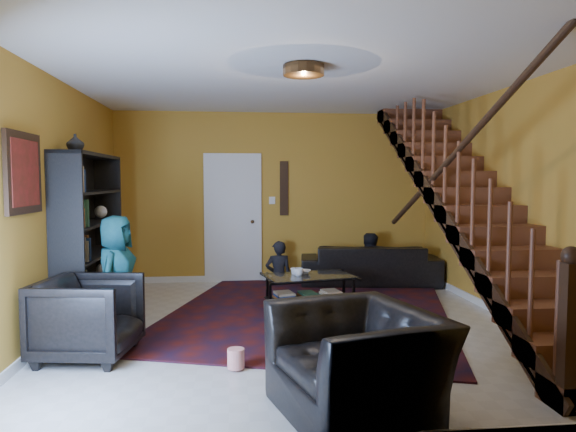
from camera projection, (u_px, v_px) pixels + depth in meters
name	position (u px, v px, depth m)	size (l,w,h in m)	color
floor	(294.00, 326.00, 5.91)	(5.50, 5.50, 0.00)	beige
room	(187.00, 298.00, 7.09)	(5.50, 5.50, 5.50)	#C1842B
staircase	(473.00, 205.00, 6.03)	(0.95, 5.02, 3.18)	brown
bookshelf	(91.00, 240.00, 6.19)	(0.35, 1.80, 2.00)	black
door	(233.00, 220.00, 8.47)	(0.82, 0.05, 2.05)	silver
framed_picture	(23.00, 173.00, 4.63)	(0.04, 0.74, 0.74)	maroon
wall_hanging	(284.00, 188.00, 8.53)	(0.14, 0.03, 0.90)	black
ceiling_fixture	(304.00, 70.00, 4.93)	(0.40, 0.40, 0.10)	#3F2814
rug	(308.00, 314.00, 6.45)	(3.40, 3.88, 0.02)	#43100C
sofa	(369.00, 264.00, 8.33)	(2.21, 0.86, 0.64)	black
armchair_left	(89.00, 318.00, 4.83)	(0.83, 0.86, 0.78)	black
armchair_right	(357.00, 363.00, 3.68)	(1.16, 1.02, 0.76)	black
person_adult_a	(279.00, 277.00, 8.24)	(0.43, 0.28, 1.17)	black
person_adult_b	(368.00, 272.00, 8.39)	(0.62, 0.48, 1.28)	black
person_child	(116.00, 276.00, 5.54)	(0.64, 0.42, 1.31)	#17585B
coffee_table	(309.00, 289.00, 6.78)	(1.25, 0.89, 0.43)	black
cup_a	(298.00, 272.00, 6.71)	(0.13, 0.13, 0.11)	#999999
cup_b	(294.00, 271.00, 6.84)	(0.09, 0.09, 0.08)	#999999
bowl	(303.00, 272.00, 6.87)	(0.21, 0.21, 0.05)	#999999
vase	(75.00, 143.00, 5.62)	(0.18, 0.18, 0.19)	#999999
popcorn_bucket	(236.00, 358.00, 4.55)	(0.15, 0.15, 0.17)	red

